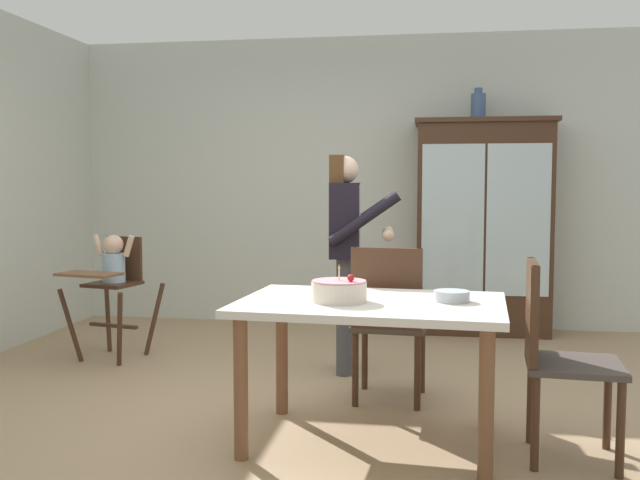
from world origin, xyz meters
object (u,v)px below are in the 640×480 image
(dining_table, at_px, (371,321))
(dining_chair_far_side, at_px, (388,313))
(birthday_cake, at_px, (339,291))
(adult_person, at_px, (346,236))
(serving_bowl, at_px, (452,296))
(dining_chair_right_end, at_px, (552,345))
(china_cabinet, at_px, (483,226))
(ceramic_vase, at_px, (478,105))
(high_chair_with_toddler, at_px, (113,273))

(dining_table, distance_m, dining_chair_far_side, 0.67)
(birthday_cake, bearing_deg, adult_person, 95.44)
(serving_bowl, distance_m, dining_chair_right_end, 0.53)
(dining_table, relative_size, birthday_cake, 4.97)
(china_cabinet, relative_size, ceramic_vase, 7.04)
(dining_chair_far_side, bearing_deg, adult_person, -60.58)
(dining_table, distance_m, dining_chair_right_end, 0.89)
(serving_bowl, xyz_separation_m, dining_chair_right_end, (0.48, -0.10, -0.21))
(china_cabinet, relative_size, dining_chair_far_side, 1.98)
(china_cabinet, distance_m, dining_chair_far_side, 2.36)
(birthday_cake, bearing_deg, dining_chair_right_end, -0.51)
(serving_bowl, bearing_deg, adult_person, 117.75)
(china_cabinet, distance_m, adult_person, 1.84)
(ceramic_vase, xyz_separation_m, birthday_cake, (-0.85, -2.93, -1.22))
(china_cabinet, height_order, dining_chair_right_end, china_cabinet)
(dining_chair_right_end, bearing_deg, dining_chair_far_side, 53.50)
(dining_table, bearing_deg, dining_chair_far_side, 85.85)
(ceramic_vase, distance_m, high_chair_with_toddler, 3.40)
(high_chair_with_toddler, height_order, birthday_cake, high_chair_with_toddler)
(adult_person, height_order, dining_chair_far_side, adult_person)
(high_chair_with_toddler, height_order, adult_person, adult_person)
(dining_chair_far_side, bearing_deg, birthday_cake, 77.42)
(china_cabinet, xyz_separation_m, serving_bowl, (-0.35, -2.84, -0.19))
(ceramic_vase, bearing_deg, high_chair_with_toddler, -153.46)
(china_cabinet, height_order, ceramic_vase, ceramic_vase)
(high_chair_with_toddler, distance_m, dining_chair_far_side, 2.30)
(dining_chair_right_end, bearing_deg, dining_table, 90.51)
(ceramic_vase, height_order, dining_table, ceramic_vase)
(dining_chair_far_side, bearing_deg, serving_bowl, 123.06)
(ceramic_vase, relative_size, dining_table, 0.19)
(high_chair_with_toddler, xyz_separation_m, dining_chair_far_side, (2.14, -0.82, -0.10))
(china_cabinet, bearing_deg, ceramic_vase, 176.53)
(birthday_cake, distance_m, dining_chair_far_side, 0.78)
(high_chair_with_toddler, xyz_separation_m, adult_person, (1.80, -0.13, 0.31))
(dining_chair_far_side, height_order, dining_chair_right_end, same)
(high_chair_with_toddler, distance_m, serving_bowl, 2.89)
(dining_table, distance_m, birthday_cake, 0.23)
(high_chair_with_toddler, relative_size, dining_table, 0.68)
(china_cabinet, bearing_deg, birthday_cake, -107.28)
(serving_bowl, bearing_deg, birthday_cake, -170.70)
(adult_person, xyz_separation_m, dining_chair_far_side, (0.34, -0.70, -0.41))
(china_cabinet, distance_m, dining_table, 2.99)
(ceramic_vase, bearing_deg, adult_person, -122.93)
(ceramic_vase, relative_size, dining_chair_far_side, 0.28)
(dining_table, bearing_deg, dining_chair_right_end, -4.00)
(high_chair_with_toddler, height_order, dining_chair_right_end, dining_chair_right_end)
(high_chair_with_toddler, bearing_deg, adult_person, 7.91)
(adult_person, height_order, dining_table, adult_person)
(dining_table, height_order, birthday_cake, birthday_cake)
(adult_person, distance_m, dining_table, 1.43)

